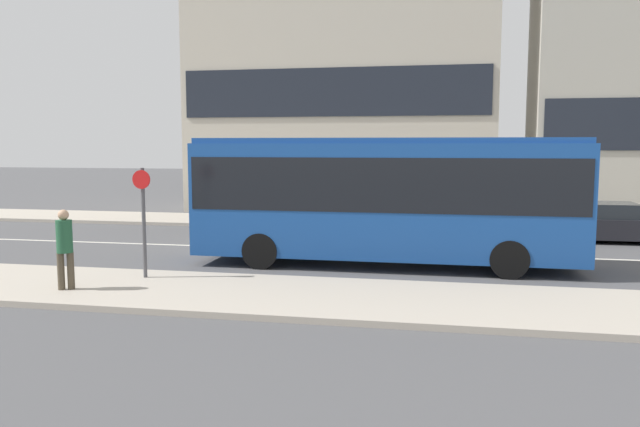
# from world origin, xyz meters

# --- Properties ---
(ground_plane) EXTENTS (120.00, 120.00, 0.00)m
(ground_plane) POSITION_xyz_m (0.00, 0.00, 0.00)
(ground_plane) COLOR #4F4F51
(sidewalk_near) EXTENTS (44.00, 3.50, 0.13)m
(sidewalk_near) POSITION_xyz_m (0.00, -6.25, 0.07)
(sidewalk_near) COLOR #B2A899
(sidewalk_near) RESTS_ON ground_plane
(sidewalk_far) EXTENTS (44.00, 3.50, 0.13)m
(sidewalk_far) POSITION_xyz_m (0.00, 6.25, 0.07)
(sidewalk_far) COLOR #B2A899
(sidewalk_far) RESTS_ON ground_plane
(lane_centerline) EXTENTS (41.80, 0.16, 0.01)m
(lane_centerline) POSITION_xyz_m (0.00, 0.00, 0.00)
(lane_centerline) COLOR silver
(lane_centerline) RESTS_ON ground_plane
(apartment_block_left_tower) EXTENTS (14.73, 4.98, 20.54)m
(apartment_block_left_tower) POSITION_xyz_m (0.96, 11.95, 10.26)
(apartment_block_left_tower) COLOR beige
(apartment_block_left_tower) RESTS_ON ground_plane
(city_bus) EXTENTS (10.27, 2.50, 3.45)m
(city_bus) POSITION_xyz_m (4.44, -2.11, 1.98)
(city_bus) COLOR #194793
(city_bus) RESTS_ON ground_plane
(parked_car_0) EXTENTS (4.20, 1.84, 1.32)m
(parked_car_0) POSITION_xyz_m (11.34, 3.60, 0.63)
(parked_car_0) COLOR black
(parked_car_0) RESTS_ON ground_plane
(pedestrian_near_stop) EXTENTS (0.34, 0.34, 1.76)m
(pedestrian_near_stop) POSITION_xyz_m (-2.05, -6.84, 1.13)
(pedestrian_near_stop) COLOR #4C4233
(pedestrian_near_stop) RESTS_ON sidewalk_near
(bus_stop_sign) EXTENTS (0.44, 0.12, 2.61)m
(bus_stop_sign) POSITION_xyz_m (-0.94, -5.37, 1.66)
(bus_stop_sign) COLOR #4C4C51
(bus_stop_sign) RESTS_ON sidewalk_near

